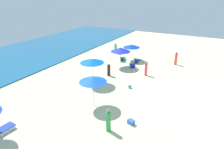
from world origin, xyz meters
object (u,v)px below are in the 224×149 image
umbrella_4 (121,49)px  cooler_box_0 (131,122)px  umbrella_3 (92,61)px  lounge_chair_4_0 (132,65)px  beachgoer_2 (146,69)px  lounge_chair_0_0 (3,128)px  beachgoer_3 (176,59)px  umbrella_1 (93,80)px  beach_ball_1 (130,86)px  umbrella_2 (132,46)px  beachgoer_0 (108,121)px  beachgoer_1 (109,70)px  beachgoer_5 (116,49)px  lounge_chair_2_0 (138,61)px  lounge_chair_2_1 (123,59)px

umbrella_4 → cooler_box_0: umbrella_4 is taller
umbrella_3 → cooler_box_0: umbrella_3 is taller
lounge_chair_4_0 → beachgoer_2: bearing=114.4°
beachgoer_2 → lounge_chair_0_0: bearing=158.1°
umbrella_3 → beachgoer_3: size_ratio=1.56×
umbrella_1 → beach_ball_1: size_ratio=7.34×
umbrella_2 → beach_ball_1: (-7.95, -3.26, -1.83)m
beachgoer_0 → cooler_box_0: 1.86m
umbrella_4 → beachgoer_1: 3.54m
cooler_box_0 → beachgoer_0: bearing=-111.2°
lounge_chair_0_0 → beachgoer_5: 19.87m
umbrella_1 → lounge_chair_2_0: bearing=3.6°
umbrella_4 → lounge_chair_4_0: bearing=-66.5°
umbrella_4 → beachgoer_3: 7.38m
lounge_chair_2_0 → beachgoer_5: bearing=-22.6°
lounge_chair_2_1 → beachgoer_5: beachgoer_5 is taller
beachgoer_2 → beach_ball_1: bearing=173.8°
lounge_chair_0_0 → beachgoer_3: bearing=-106.9°
lounge_chair_2_0 → beachgoer_1: (-5.69, 1.23, 0.41)m
lounge_chair_2_0 → umbrella_4: (-2.51, 1.35, 1.97)m
lounge_chair_0_0 → umbrella_4: (14.89, -1.42, 1.98)m
lounge_chair_0_0 → beachgoer_1: (11.71, -1.54, 0.42)m
umbrella_4 → beachgoer_0: bearing=-157.6°
umbrella_3 → cooler_box_0: (-4.38, -6.15, -2.26)m
beachgoer_0 → umbrella_1: bearing=26.4°
lounge_chair_0_0 → beach_ball_1: 11.11m
lounge_chair_2_0 → beachgoer_3: 4.89m
lounge_chair_4_0 → beachgoer_1: 4.00m
lounge_chair_0_0 → beachgoer_0: size_ratio=0.79×
lounge_chair_0_0 → cooler_box_0: (4.84, -7.20, -0.10)m
lounge_chair_2_1 → beachgoer_0: size_ratio=0.92×
lounge_chair_2_1 → umbrella_3: 8.33m
cooler_box_0 → beachgoer_2: bearing=119.3°
beachgoer_5 → cooler_box_0: bearing=125.0°
umbrella_1 → beachgoer_1: (6.05, 1.97, -1.67)m
lounge_chair_0_0 → beachgoer_0: beachgoer_0 is taller
umbrella_4 → beachgoer_0: (-11.43, -4.71, -1.45)m
lounge_chair_0_0 → beachgoer_3: 20.38m
beachgoer_1 → beachgoer_5: (8.08, 3.33, 0.08)m
lounge_chair_0_0 → beachgoer_5: bearing=-80.5°
umbrella_2 → beach_ball_1: bearing=-157.7°
lounge_chair_4_0 → beach_ball_1: size_ratio=4.27×
umbrella_1 → beach_ball_1: bearing=-17.0°
beachgoer_3 → umbrella_1: bearing=72.5°
lounge_chair_2_1 → beach_ball_1: (-7.25, -4.18, -0.09)m
lounge_chair_4_0 → lounge_chair_0_0: bearing=49.9°
beachgoer_3 → cooler_box_0: 14.17m
umbrella_3 → beachgoer_2: umbrella_3 is taller
lounge_chair_4_0 → lounge_chair_2_0: bearing=-119.3°
lounge_chair_0_0 → umbrella_4: bearing=-91.2°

